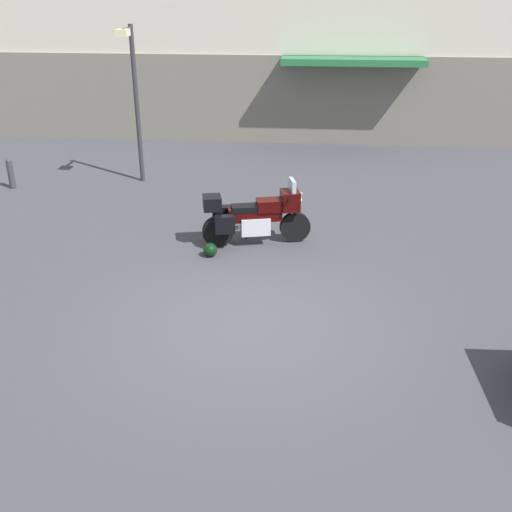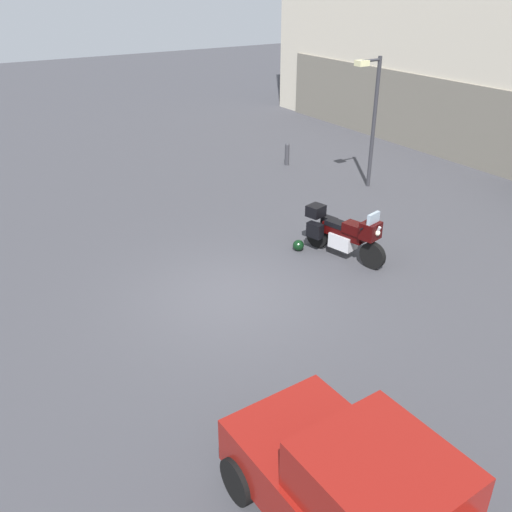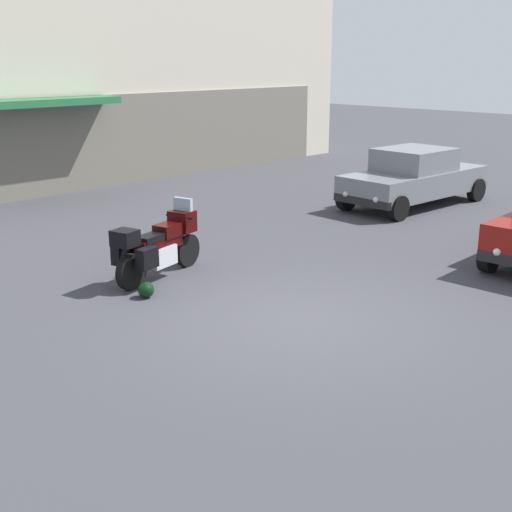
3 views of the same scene
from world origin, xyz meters
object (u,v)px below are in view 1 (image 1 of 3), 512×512
Objects in this scene: helmet at (210,250)px; streetlamp_curbside at (134,88)px; motorcycle at (255,216)px; bollard_curbside at (11,172)px.

streetlamp_curbside reaches higher than helmet.
streetlamp_curbside is (-3.43, 3.85, 1.88)m from motorcycle.
bollard_curbside is at bearing -166.48° from streetlamp_curbside.
helmet is (-0.82, -0.71, -0.48)m from motorcycle.
motorcycle is at bearing 40.90° from helmet.
motorcycle is 7.35m from bollard_curbside.
motorcycle is 2.76× the size of bollard_curbside.
motorcycle is 7.97× the size of helmet.
streetlamp_curbside is at bearing 13.52° from bollard_curbside.
helmet is 5.76m from streetlamp_curbside.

